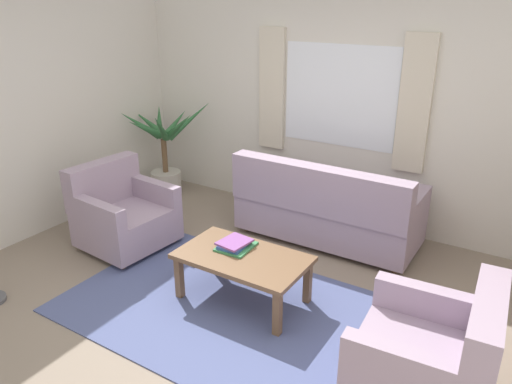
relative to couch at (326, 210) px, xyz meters
name	(u,v)px	position (x,y,z in m)	size (l,w,h in m)	color
ground_plane	(226,308)	(-0.19, -1.58, -0.37)	(6.24, 6.24, 0.00)	gray
wall_back	(340,109)	(-0.19, 0.68, 0.93)	(5.32, 0.12, 2.60)	silver
wall_left	(10,119)	(-2.85, -1.58, 0.93)	(0.12, 4.40, 2.60)	silver
window_with_curtains	(338,96)	(-0.19, 0.60, 1.08)	(1.98, 0.07, 1.40)	white
area_rug	(226,308)	(-0.19, -1.58, -0.36)	(2.71, 1.79, 0.01)	#4C5684
couch	(326,210)	(0.00, 0.00, 0.00)	(1.90, 0.82, 0.92)	#998499
armchair_left	(122,214)	(-1.77, -1.20, -0.01)	(0.89, 0.91, 0.88)	#998499
armchair_right	(430,359)	(1.51, -1.74, -0.01)	(0.87, 0.89, 0.88)	#998499
coffee_table	(243,261)	(-0.13, -1.39, 0.01)	(1.10, 0.64, 0.44)	brown
book_stack_on_table	(235,245)	(-0.27, -1.31, 0.10)	(0.29, 0.33, 0.07)	#387F4C
potted_plant	(165,154)	(-2.35, 0.13, 0.18)	(1.13, 0.98, 1.26)	#B7B2A8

